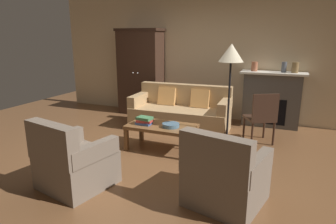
{
  "coord_description": "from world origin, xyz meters",
  "views": [
    {
      "loc": [
        1.84,
        -3.88,
        1.81
      ],
      "look_at": [
        -0.02,
        0.57,
        0.55
      ],
      "focal_mm": 31.14,
      "sensor_mm": 36.0,
      "label": 1
    }
  ],
  "objects_px": {
    "couch": "(181,113)",
    "fruit_bowl": "(171,125)",
    "dog": "(76,140)",
    "armchair_near_right": "(225,178)",
    "floor_lamp": "(231,60)",
    "book_stack": "(144,121)",
    "mantel_vase_bronze": "(295,68)",
    "fireplace": "(271,99)",
    "mantel_vase_terracotta": "(254,66)",
    "coffee_table": "(162,128)",
    "side_chair_wooden": "(262,115)",
    "mantel_vase_slate": "(284,67)",
    "armchair_near_left": "(73,163)",
    "armoire": "(141,72)"
  },
  "relations": [
    {
      "from": "couch",
      "to": "fruit_bowl",
      "type": "distance_m",
      "value": 1.25
    },
    {
      "from": "couch",
      "to": "dog",
      "type": "relative_size",
      "value": 3.62
    },
    {
      "from": "armchair_near_right",
      "to": "floor_lamp",
      "type": "height_order",
      "value": "floor_lamp"
    },
    {
      "from": "fruit_bowl",
      "to": "book_stack",
      "type": "distance_m",
      "value": 0.45
    },
    {
      "from": "armchair_near_right",
      "to": "mantel_vase_bronze",
      "type": "bearing_deg",
      "value": 78.96
    },
    {
      "from": "fireplace",
      "to": "mantel_vase_terracotta",
      "type": "bearing_deg",
      "value": -177.3
    },
    {
      "from": "coffee_table",
      "to": "armchair_near_right",
      "type": "bearing_deg",
      "value": -43.07
    },
    {
      "from": "book_stack",
      "to": "floor_lamp",
      "type": "xyz_separation_m",
      "value": [
        1.3,
        0.23,
        1.0
      ]
    },
    {
      "from": "coffee_table",
      "to": "side_chair_wooden",
      "type": "relative_size",
      "value": 1.22
    },
    {
      "from": "couch",
      "to": "coffee_table",
      "type": "xyz_separation_m",
      "value": [
        0.1,
        -1.18,
        0.05
      ]
    },
    {
      "from": "side_chair_wooden",
      "to": "dog",
      "type": "height_order",
      "value": "side_chair_wooden"
    },
    {
      "from": "mantel_vase_slate",
      "to": "dog",
      "type": "relative_size",
      "value": 0.38
    },
    {
      "from": "mantel_vase_terracotta",
      "to": "armchair_near_left",
      "type": "xyz_separation_m",
      "value": [
        -1.66,
        -3.59,
        -0.9
      ]
    },
    {
      "from": "mantel_vase_bronze",
      "to": "armchair_near_left",
      "type": "relative_size",
      "value": 0.23
    },
    {
      "from": "armchair_near_left",
      "to": "couch",
      "type": "bearing_deg",
      "value": 81.62
    },
    {
      "from": "side_chair_wooden",
      "to": "dog",
      "type": "xyz_separation_m",
      "value": [
        -2.62,
        -1.6,
        -0.27
      ]
    },
    {
      "from": "floor_lamp",
      "to": "dog",
      "type": "distance_m",
      "value": 2.65
    },
    {
      "from": "side_chair_wooden",
      "to": "armchair_near_right",
      "type": "bearing_deg",
      "value": -94.92
    },
    {
      "from": "mantel_vase_terracotta",
      "to": "side_chair_wooden",
      "type": "xyz_separation_m",
      "value": [
        0.31,
        -1.16,
        -0.7
      ]
    },
    {
      "from": "armoire",
      "to": "dog",
      "type": "height_order",
      "value": "armoire"
    },
    {
      "from": "armoire",
      "to": "dog",
      "type": "xyz_separation_m",
      "value": [
        0.26,
        -2.7,
        -0.75
      ]
    },
    {
      "from": "fireplace",
      "to": "armchair_near_right",
      "type": "relative_size",
      "value": 1.37
    },
    {
      "from": "fruit_bowl",
      "to": "mantel_vase_slate",
      "type": "bearing_deg",
      "value": 53.66
    },
    {
      "from": "coffee_table",
      "to": "mantel_vase_slate",
      "type": "height_order",
      "value": "mantel_vase_slate"
    },
    {
      "from": "coffee_table",
      "to": "mantel_vase_terracotta",
      "type": "distance_m",
      "value": 2.51
    },
    {
      "from": "fireplace",
      "to": "armchair_near_right",
      "type": "distance_m",
      "value": 3.29
    },
    {
      "from": "book_stack",
      "to": "mantel_vase_terracotta",
      "type": "relative_size",
      "value": 1.38
    },
    {
      "from": "floor_lamp",
      "to": "armchair_near_left",
      "type": "bearing_deg",
      "value": -132.19
    },
    {
      "from": "couch",
      "to": "side_chair_wooden",
      "type": "bearing_deg",
      "value": -10.16
    },
    {
      "from": "fruit_bowl",
      "to": "armchair_near_right",
      "type": "bearing_deg",
      "value": -46.39
    },
    {
      "from": "couch",
      "to": "armchair_near_right",
      "type": "relative_size",
      "value": 2.12
    },
    {
      "from": "fireplace",
      "to": "side_chair_wooden",
      "type": "distance_m",
      "value": 1.18
    },
    {
      "from": "fireplace",
      "to": "couch",
      "type": "bearing_deg",
      "value": -151.35
    },
    {
      "from": "mantel_vase_slate",
      "to": "floor_lamp",
      "type": "distance_m",
      "value": 2.04
    },
    {
      "from": "mantel_vase_bronze",
      "to": "armchair_near_left",
      "type": "xyz_separation_m",
      "value": [
        -2.42,
        -3.59,
        -0.91
      ]
    },
    {
      "from": "mantel_vase_terracotta",
      "to": "floor_lamp",
      "type": "bearing_deg",
      "value": -93.85
    },
    {
      "from": "armoire",
      "to": "book_stack",
      "type": "relative_size",
      "value": 7.6
    },
    {
      "from": "armoire",
      "to": "mantel_vase_terracotta",
      "type": "height_order",
      "value": "armoire"
    },
    {
      "from": "armchair_near_right",
      "to": "side_chair_wooden",
      "type": "xyz_separation_m",
      "value": [
        0.18,
        2.1,
        0.2
      ]
    },
    {
      "from": "book_stack",
      "to": "side_chair_wooden",
      "type": "distance_m",
      "value": 1.99
    },
    {
      "from": "fireplace",
      "to": "mantel_vase_bronze",
      "type": "distance_m",
      "value": 0.76
    },
    {
      "from": "book_stack",
      "to": "armchair_near_right",
      "type": "relative_size",
      "value": 0.28
    },
    {
      "from": "fireplace",
      "to": "mantel_vase_bronze",
      "type": "bearing_deg",
      "value": -2.7
    },
    {
      "from": "fruit_bowl",
      "to": "floor_lamp",
      "type": "height_order",
      "value": "floor_lamp"
    },
    {
      "from": "mantel_vase_bronze",
      "to": "coffee_table",
      "type": "bearing_deg",
      "value": -132.99
    },
    {
      "from": "mantel_vase_slate",
      "to": "mantel_vase_terracotta",
      "type": "bearing_deg",
      "value": 180.0
    },
    {
      "from": "coffee_table",
      "to": "mantel_vase_slate",
      "type": "distance_m",
      "value": 2.81
    },
    {
      "from": "floor_lamp",
      "to": "mantel_vase_slate",
      "type": "bearing_deg",
      "value": 70.08
    },
    {
      "from": "fireplace",
      "to": "side_chair_wooden",
      "type": "bearing_deg",
      "value": -93.61
    },
    {
      "from": "armoire",
      "to": "armchair_near_right",
      "type": "xyz_separation_m",
      "value": [
        2.7,
        -3.19,
        -0.68
      ]
    }
  ]
}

